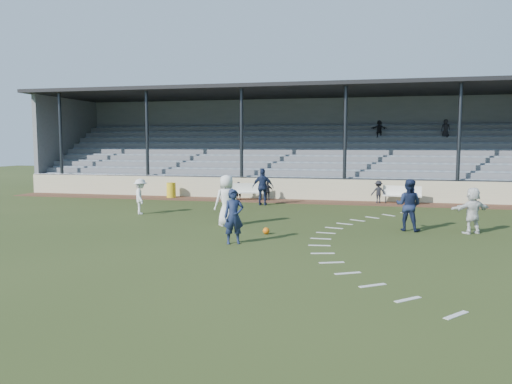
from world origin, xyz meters
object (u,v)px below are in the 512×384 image
trash_bin (171,190)px  bench_left (247,190)px  bench_right (402,193)px  football (266,231)px  player_navy_lead (234,217)px  player_white_lead (227,200)px

trash_bin → bench_left: bearing=-3.1°
trash_bin → bench_right: bearing=-0.2°
bench_left → bench_right: (8.49, 0.21, 0.00)m
bench_right → trash_bin: 13.19m
football → player_navy_lead: player_navy_lead is taller
football → player_white_lead: (-1.90, 1.46, 0.88)m
bench_right → football: bench_right is taller
trash_bin → football: trash_bin is taller
trash_bin → player_navy_lead: size_ratio=0.49×
football → player_navy_lead: bearing=-109.7°
trash_bin → player_white_lead: (6.04, -8.84, 0.55)m
bench_left → player_white_lead: player_white_lead is taller
bench_right → trash_bin: size_ratio=2.32×
trash_bin → football: (7.94, -10.30, -0.34)m
bench_left → trash_bin: size_ratio=2.31×
bench_left → player_white_lead: (1.34, -8.59, 0.42)m
bench_left → trash_bin: bench_left is taller
football → player_navy_lead: 2.15m
bench_right → player_white_lead: size_ratio=1.01×
player_white_lead → bench_left: bearing=-122.6°
player_white_lead → bench_right: bearing=-170.6°
player_white_lead → trash_bin: bearing=-97.1°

